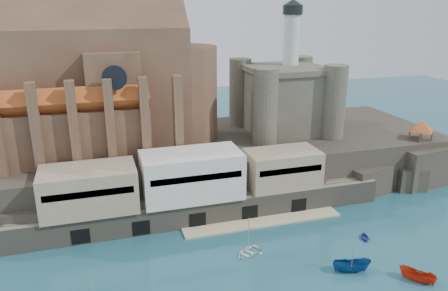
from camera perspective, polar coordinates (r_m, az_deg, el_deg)
name	(u,v)px	position (r m, az deg, el deg)	size (l,w,h in m)	color
ground	(296,281)	(67.49, 9.38, -17.04)	(300.00, 300.00, 0.00)	#1A4A58
promontory	(219,160)	(97.87, -0.68, -1.93)	(100.00, 36.00, 10.00)	black
quay	(191,189)	(80.50, -4.27, -5.72)	(70.00, 12.00, 13.05)	#6B6556
church	(101,88)	(92.17, -15.73, 7.23)	(47.00, 25.93, 30.51)	#4F3625
castle_keep	(285,96)	(101.27, 7.94, 6.48)	(21.20, 21.20, 29.30)	#484438
rock_outcrop	(417,165)	(106.71, 23.87, -2.33)	(14.50, 10.50, 8.70)	black
pavilion	(422,127)	(104.31, 24.42, 2.18)	(6.40, 6.40, 5.40)	#4F3625
boat_2	(351,271)	(71.36, 16.25, -15.44)	(2.19, 2.25, 5.83)	navy
boat_5	(417,281)	(72.43, 23.86, -15.83)	(1.96, 2.02, 5.22)	#B8230B
boat_6	(248,253)	(72.83, 3.18, -13.89)	(3.60, 1.04, 5.04)	white
boat_7	(365,239)	(80.37, 17.88, -11.51)	(2.41, 1.47, 2.80)	#262895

